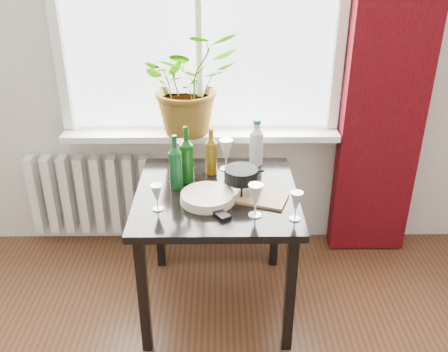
{
  "coord_description": "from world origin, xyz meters",
  "views": [
    {
      "loc": [
        0.12,
        -0.76,
        2.0
      ],
      "look_at": [
        0.14,
        1.55,
        0.83
      ],
      "focal_mm": 40.0,
      "sensor_mm": 36.0,
      "label": 1
    }
  ],
  "objects_px": {
    "wine_bottle_left": "(175,162)",
    "plate_stack": "(207,197)",
    "wineglass_back_center": "(226,154)",
    "wineglass_front_right": "(256,200)",
    "tv_remote": "(217,211)",
    "table": "(217,207)",
    "bottle_amber": "(211,151)",
    "cutting_board": "(261,199)",
    "wineglass_front_left": "(157,197)",
    "wine_bottle_right": "(187,154)",
    "wineglass_far_right": "(296,206)",
    "wineglass_back_left": "(181,155)",
    "cleaning_bottle": "(256,142)",
    "radiator": "(91,194)",
    "potted_plant": "(189,82)",
    "fondue_pot": "(241,180)"
  },
  "relations": [
    {
      "from": "cleaning_bottle",
      "to": "fondue_pot",
      "type": "bearing_deg",
      "value": -106.31
    },
    {
      "from": "wine_bottle_left",
      "to": "wineglass_front_right",
      "type": "xyz_separation_m",
      "value": [
        0.4,
        -0.3,
        -0.06
      ]
    },
    {
      "from": "potted_plant",
      "to": "fondue_pot",
      "type": "distance_m",
      "value": 0.75
    },
    {
      "from": "wineglass_front_right",
      "to": "wineglass_back_center",
      "type": "bearing_deg",
      "value": 104.5
    },
    {
      "from": "wine_bottle_left",
      "to": "cutting_board",
      "type": "xyz_separation_m",
      "value": [
        0.44,
        -0.14,
        -0.14
      ]
    },
    {
      "from": "bottle_amber",
      "to": "plate_stack",
      "type": "bearing_deg",
      "value": -92.92
    },
    {
      "from": "wine_bottle_right",
      "to": "tv_remote",
      "type": "relative_size",
      "value": 1.78
    },
    {
      "from": "wine_bottle_left",
      "to": "wineglass_front_left",
      "type": "bearing_deg",
      "value": -107.72
    },
    {
      "from": "table",
      "to": "wineglass_front_left",
      "type": "xyz_separation_m",
      "value": [
        -0.29,
        -0.18,
        0.16
      ]
    },
    {
      "from": "wineglass_front_right",
      "to": "cutting_board",
      "type": "bearing_deg",
      "value": 75.25
    },
    {
      "from": "table",
      "to": "wine_bottle_left",
      "type": "distance_m",
      "value": 0.33
    },
    {
      "from": "potted_plant",
      "to": "tv_remote",
      "type": "height_order",
      "value": "potted_plant"
    },
    {
      "from": "wineglass_front_left",
      "to": "plate_stack",
      "type": "distance_m",
      "value": 0.26
    },
    {
      "from": "wineglass_back_left",
      "to": "tv_remote",
      "type": "distance_m",
      "value": 0.54
    },
    {
      "from": "wineglass_back_left",
      "to": "wineglass_front_left",
      "type": "relative_size",
      "value": 1.3
    },
    {
      "from": "wineglass_back_center",
      "to": "plate_stack",
      "type": "height_order",
      "value": "wineglass_back_center"
    },
    {
      "from": "wineglass_front_left",
      "to": "bottle_amber",
      "type": "bearing_deg",
      "value": 57.03
    },
    {
      "from": "wineglass_far_right",
      "to": "bottle_amber",
      "type": "bearing_deg",
      "value": 129.13
    },
    {
      "from": "radiator",
      "to": "bottle_amber",
      "type": "distance_m",
      "value": 1.04
    },
    {
      "from": "wineglass_far_right",
      "to": "wineglass_back_left",
      "type": "xyz_separation_m",
      "value": [
        -0.58,
        0.56,
        0.02
      ]
    },
    {
      "from": "radiator",
      "to": "table",
      "type": "height_order",
      "value": "table"
    },
    {
      "from": "wineglass_front_right",
      "to": "tv_remote",
      "type": "height_order",
      "value": "wineglass_front_right"
    },
    {
      "from": "wine_bottle_right",
      "to": "wineglass_far_right",
      "type": "distance_m",
      "value": 0.68
    },
    {
      "from": "table",
      "to": "wineglass_front_left",
      "type": "distance_m",
      "value": 0.38
    },
    {
      "from": "table",
      "to": "wine_bottle_left",
      "type": "relative_size",
      "value": 2.82
    },
    {
      "from": "table",
      "to": "bottle_amber",
      "type": "bearing_deg",
      "value": 97.47
    },
    {
      "from": "table",
      "to": "cutting_board",
      "type": "height_order",
      "value": "cutting_board"
    },
    {
      "from": "table",
      "to": "wine_bottle_left",
      "type": "xyz_separation_m",
      "value": [
        -0.22,
        0.06,
        0.24
      ]
    },
    {
      "from": "radiator",
      "to": "potted_plant",
      "type": "distance_m",
      "value": 1.04
    },
    {
      "from": "wine_bottle_right",
      "to": "radiator",
      "type": "bearing_deg",
      "value": 144.07
    },
    {
      "from": "wineglass_far_right",
      "to": "wineglass_front_left",
      "type": "distance_m",
      "value": 0.67
    },
    {
      "from": "wineglass_front_right",
      "to": "tv_remote",
      "type": "xyz_separation_m",
      "value": [
        -0.19,
        0.03,
        -0.08
      ]
    },
    {
      "from": "wine_bottle_left",
      "to": "wineglass_back_center",
      "type": "xyz_separation_m",
      "value": [
        0.27,
        0.22,
        -0.06
      ]
    },
    {
      "from": "wineglass_front_right",
      "to": "wineglass_back_center",
      "type": "xyz_separation_m",
      "value": [
        -0.13,
        0.52,
        0.01
      ]
    },
    {
      "from": "cleaning_bottle",
      "to": "wineglass_back_left",
      "type": "xyz_separation_m",
      "value": [
        -0.44,
        -0.06,
        -0.05
      ]
    },
    {
      "from": "wineglass_back_center",
      "to": "plate_stack",
      "type": "relative_size",
      "value": 0.67
    },
    {
      "from": "table",
      "to": "potted_plant",
      "type": "distance_m",
      "value": 0.8
    },
    {
      "from": "wine_bottle_left",
      "to": "cleaning_bottle",
      "type": "distance_m",
      "value": 0.53
    },
    {
      "from": "bottle_amber",
      "to": "wineglass_front_right",
      "type": "distance_m",
      "value": 0.52
    },
    {
      "from": "cleaning_bottle",
      "to": "wineglass_far_right",
      "type": "xyz_separation_m",
      "value": [
        0.15,
        -0.62,
        -0.06
      ]
    },
    {
      "from": "cutting_board",
      "to": "table",
      "type": "bearing_deg",
      "value": 158.96
    },
    {
      "from": "cutting_board",
      "to": "wineglass_front_right",
      "type": "bearing_deg",
      "value": -104.75
    },
    {
      "from": "wine_bottle_left",
      "to": "wineglass_back_center",
      "type": "relative_size",
      "value": 1.61
    },
    {
      "from": "radiator",
      "to": "wineglass_far_right",
      "type": "height_order",
      "value": "wineglass_far_right"
    },
    {
      "from": "bottle_amber",
      "to": "wineglass_front_right",
      "type": "bearing_deg",
      "value": -64.89
    },
    {
      "from": "wineglass_back_center",
      "to": "plate_stack",
      "type": "xyz_separation_m",
      "value": [
        -0.1,
        -0.37,
        -0.07
      ]
    },
    {
      "from": "cutting_board",
      "to": "wineglass_back_left",
      "type": "bearing_deg",
      "value": 139.62
    },
    {
      "from": "plate_stack",
      "to": "table",
      "type": "bearing_deg",
      "value": 65.16
    },
    {
      "from": "wine_bottle_left",
      "to": "plate_stack",
      "type": "distance_m",
      "value": 0.26
    },
    {
      "from": "bottle_amber",
      "to": "cleaning_bottle",
      "type": "height_order",
      "value": "cleaning_bottle"
    }
  ]
}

